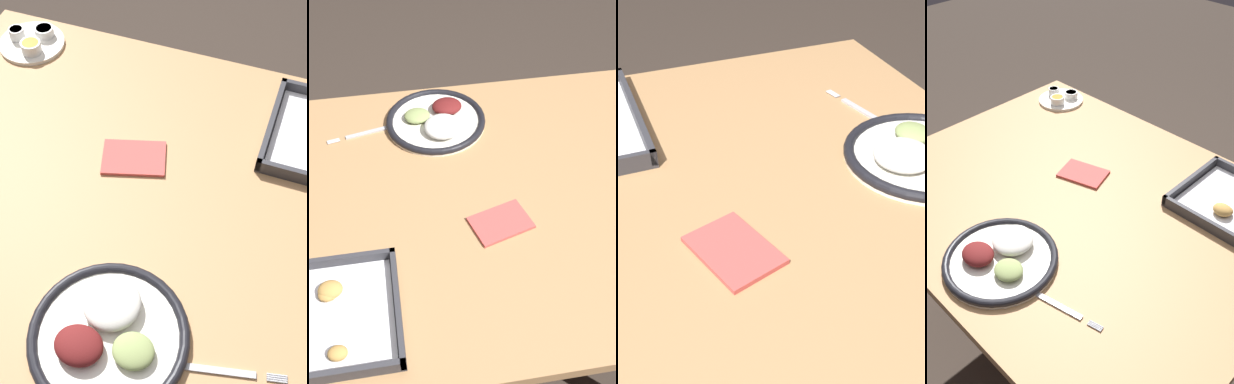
% 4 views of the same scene
% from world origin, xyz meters
% --- Properties ---
extents(dining_table, '(1.21, 0.96, 0.70)m').
position_xyz_m(dining_table, '(0.00, 0.00, 0.61)').
color(dining_table, '#AD7F51').
rests_on(dining_table, ground_plane).
extents(dinner_plate, '(0.29, 0.29, 0.05)m').
position_xyz_m(dinner_plate, '(0.04, -0.30, 0.72)').
color(dinner_plate, white).
rests_on(dinner_plate, dining_table).
extents(fork, '(0.21, 0.06, 0.00)m').
position_xyz_m(fork, '(0.23, -0.30, 0.71)').
color(fork, '#B2B2B7').
rests_on(fork, dining_table).
extents(napkin, '(0.16, 0.13, 0.01)m').
position_xyz_m(napkin, '(-0.07, 0.09, 0.71)').
color(napkin, '#CC4C47').
rests_on(napkin, dining_table).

